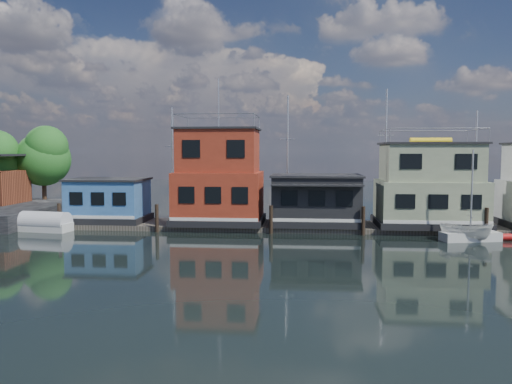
# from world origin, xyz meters

# --- Properties ---
(ground) EXTENTS (160.00, 160.00, 0.00)m
(ground) POSITION_xyz_m (0.00, 0.00, 0.00)
(ground) COLOR black
(ground) RESTS_ON ground
(dock) EXTENTS (48.00, 5.00, 0.40)m
(dock) POSITION_xyz_m (0.00, 12.00, 0.20)
(dock) COLOR #595147
(dock) RESTS_ON ground
(houseboat_blue) EXTENTS (6.40, 4.90, 3.66)m
(houseboat_blue) POSITION_xyz_m (-18.00, 12.00, 2.21)
(houseboat_blue) COLOR black
(houseboat_blue) RESTS_ON dock
(houseboat_red) EXTENTS (7.40, 5.90, 11.86)m
(houseboat_red) POSITION_xyz_m (-8.50, 12.00, 4.10)
(houseboat_red) COLOR black
(houseboat_red) RESTS_ON dock
(houseboat_dark) EXTENTS (7.40, 6.10, 4.06)m
(houseboat_dark) POSITION_xyz_m (-0.50, 11.98, 2.42)
(houseboat_dark) COLOR black
(houseboat_dark) RESTS_ON dock
(houseboat_green) EXTENTS (8.40, 5.90, 7.03)m
(houseboat_green) POSITION_xyz_m (8.50, 12.00, 3.55)
(houseboat_green) COLOR black
(houseboat_green) RESTS_ON dock
(pilings) EXTENTS (42.28, 0.28, 2.20)m
(pilings) POSITION_xyz_m (-0.33, 9.20, 1.10)
(pilings) COLOR #2D2116
(pilings) RESTS_ON ground
(background_masts) EXTENTS (36.40, 0.16, 12.00)m
(background_masts) POSITION_xyz_m (4.76, 18.00, 5.55)
(background_masts) COLOR silver
(background_masts) RESTS_ON ground
(day_sailer) EXTENTS (4.30, 2.22, 6.48)m
(day_sailer) POSITION_xyz_m (10.31, 7.50, 0.39)
(day_sailer) COLOR beige
(day_sailer) RESTS_ON ground
(motorboat) EXTENTS (3.76, 2.63, 1.36)m
(motorboat) POSITION_xyz_m (9.92, 7.24, 0.68)
(motorboat) COLOR silver
(motorboat) RESTS_ON ground
(tarp_runabout) EXTENTS (4.35, 2.25, 1.68)m
(tarp_runabout) POSITION_xyz_m (-22.00, 8.79, 0.63)
(tarp_runabout) COLOR silver
(tarp_runabout) RESTS_ON ground
(red_kayak) EXTENTS (3.37, 0.56, 0.49)m
(red_kayak) POSITION_xyz_m (12.44, 7.89, 0.25)
(red_kayak) COLOR red
(red_kayak) RESTS_ON ground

